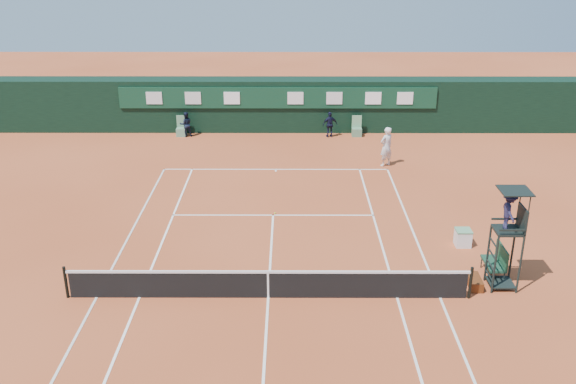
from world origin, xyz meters
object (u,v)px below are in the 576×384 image
object	(u,v)px
tennis_net	(268,284)
cooler	(463,238)
player_bench	(497,260)
umpire_chair	(509,218)
player	(386,147)

from	to	relation	value
tennis_net	cooler	size ratio (longest dim) A/B	20.00
player_bench	cooler	size ratio (longest dim) A/B	1.86
umpire_chair	player	bearing A→B (deg)	100.37
tennis_net	player	size ratio (longest dim) A/B	6.50
tennis_net	umpire_chair	bearing A→B (deg)	5.41
tennis_net	cooler	xyz separation A→B (m)	(7.10, 3.69, -0.18)
tennis_net	player_bench	distance (m)	7.80
umpire_chair	cooler	bearing A→B (deg)	99.52
player	tennis_net	bearing A→B (deg)	32.98
player_bench	player	bearing A→B (deg)	101.37
umpire_chair	cooler	xyz separation A→B (m)	(-0.50, 2.97, -2.13)
cooler	player	bearing A→B (deg)	100.65
umpire_chair	tennis_net	bearing A→B (deg)	-174.59
umpire_chair	cooler	distance (m)	3.69
umpire_chair	player_bench	xyz separation A→B (m)	(0.07, 0.73, -1.86)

